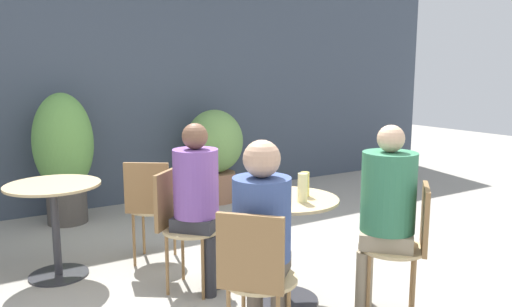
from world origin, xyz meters
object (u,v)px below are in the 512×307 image
seated_person_0 (198,193)px  beer_glass_1 (271,189)px  seated_person_2 (386,204)px  beer_glass_0 (271,183)px  cafe_table_near (287,228)px  beer_glass_2 (303,188)px  bistro_chair_0 (180,218)px  bistro_chair_1 (255,272)px  potted_plant_0 (64,151)px  beer_glass_3 (305,184)px  potted_plant_1 (215,150)px  seated_person_1 (262,227)px  bistro_chair_2 (408,237)px  bistro_chair_4 (151,202)px  cafe_table_far (55,210)px

seated_person_0 → beer_glass_1: 0.58m
seated_person_2 → beer_glass_0: (-0.48, 0.61, 0.08)m
cafe_table_near → seated_person_2: seated_person_2 is taller
beer_glass_0 → beer_glass_2: size_ratio=0.85×
seated_person_0 → bistro_chair_0: bearing=90.0°
cafe_table_near → seated_person_2: bearing=-47.4°
seated_person_0 → beer_glass_0: 0.53m
beer_glass_0 → bistro_chair_1: bearing=-129.0°
cafe_table_near → bistro_chair_1: 0.80m
cafe_table_near → potted_plant_0: size_ratio=0.54×
seated_person_0 → seated_person_2: size_ratio=0.98×
seated_person_0 → beer_glass_3: bearing=-83.2°
beer_glass_3 → potted_plant_0: 2.93m
seated_person_0 → beer_glass_1: seated_person_0 is taller
beer_glass_3 → potted_plant_1: bearing=75.7°
beer_glass_0 → potted_plant_1: (0.87, 2.57, -0.19)m
seated_person_2 → beer_glass_3: (-0.30, 0.46, 0.08)m
beer_glass_0 → potted_plant_1: 2.72m
seated_person_1 → seated_person_2: 0.92m
bistro_chair_2 → seated_person_1: size_ratio=0.72×
cafe_table_near → bistro_chair_2: (0.54, -0.59, 0.01)m
seated_person_2 → cafe_table_near: bearing=-90.0°
bistro_chair_1 → bistro_chair_4: size_ratio=1.00×
seated_person_1 → potted_plant_1: (1.31, 3.14, -0.10)m
bistro_chair_4 → potted_plant_0: size_ratio=0.64×
seated_person_2 → potted_plant_1: 3.21m
cafe_table_far → bistro_chair_1: (0.69, -1.84, 0.01)m
potted_plant_0 → cafe_table_near: bearing=-71.3°
beer_glass_2 → cafe_table_far: bearing=132.2°
bistro_chair_2 → beer_glass_3: (-0.40, 0.57, 0.29)m
cafe_table_near → bistro_chair_1: bearing=-137.4°
bistro_chair_1 → seated_person_1: (0.11, 0.10, 0.20)m
bistro_chair_0 → beer_glass_0: size_ratio=5.42×
bistro_chair_4 → beer_glass_0: bearing=152.9°
bistro_chair_0 → potted_plant_1: 2.52m
cafe_table_near → seated_person_1: 0.68m
bistro_chair_0 → beer_glass_1: beer_glass_1 is taller
cafe_table_near → seated_person_0: (-0.44, 0.48, 0.21)m
seated_person_1 → potted_plant_1: bearing=-65.2°
cafe_table_far → bistro_chair_0: (0.73, -0.71, 0.01)m
cafe_table_near → bistro_chair_2: 0.80m
cafe_table_far → beer_glass_3: (1.41, -1.31, 0.29)m
seated_person_1 → beer_glass_0: size_ratio=7.58×
seated_person_0 → beer_glass_0: seated_person_0 is taller
cafe_table_far → beer_glass_2: bearing=-47.8°
bistro_chair_0 → beer_glass_0: (0.50, -0.45, 0.29)m
bistro_chair_2 → beer_glass_0: size_ratio=5.42×
cafe_table_far → seated_person_2: seated_person_2 is taller
beer_glass_1 → seated_person_0: bearing=121.9°
bistro_chair_2 → beer_glass_1: (-0.68, 0.58, 0.29)m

